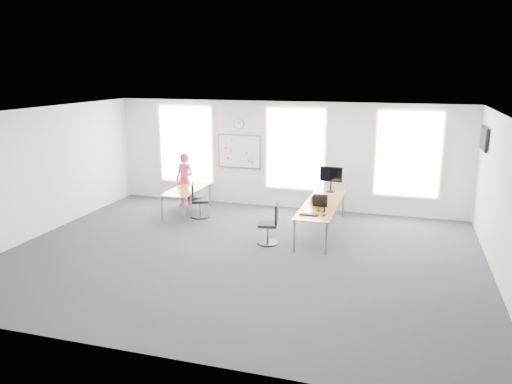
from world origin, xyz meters
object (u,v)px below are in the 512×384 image
(desk_left, at_px, (187,190))
(headphones, at_px, (321,209))
(keyboard, at_px, (309,215))
(chair_right, at_px, (270,226))
(desk_right, at_px, (322,205))
(person, at_px, (185,180))
(chair_left, at_px, (198,202))
(monitor, at_px, (331,177))

(desk_left, bearing_deg, headphones, -19.47)
(desk_left, xyz_separation_m, keyboard, (3.71, -1.74, 0.12))
(chair_right, bearing_deg, desk_right, 129.43)
(person, relative_size, headphones, 8.27)
(person, bearing_deg, desk_right, -5.83)
(chair_left, xyz_separation_m, headphones, (3.46, -1.07, 0.38))
(desk_right, height_order, monitor, monitor)
(headphones, relative_size, monitor, 0.28)
(desk_right, height_order, headphones, headphones)
(chair_right, height_order, chair_left, chair_left)
(desk_right, distance_m, keyboard, 1.08)
(desk_right, distance_m, headphones, 0.73)
(chair_right, relative_size, monitor, 1.40)
(headphones, bearing_deg, chair_right, -159.04)
(desk_left, distance_m, person, 0.70)
(chair_right, bearing_deg, chair_left, -130.64)
(desk_right, bearing_deg, chair_left, 173.97)
(headphones, height_order, monitor, monitor)
(chair_left, xyz_separation_m, keyboard, (3.25, -1.42, 0.34))
(desk_left, bearing_deg, keyboard, -25.13)
(desk_left, xyz_separation_m, headphones, (3.92, -1.39, 0.16))
(desk_right, bearing_deg, monitor, 88.66)
(chair_left, distance_m, person, 1.27)
(keyboard, bearing_deg, desk_right, 88.17)
(desk_right, height_order, desk_left, desk_right)
(chair_left, bearing_deg, monitor, -97.85)
(desk_left, xyz_separation_m, chair_left, (0.46, -0.32, -0.22))
(keyboard, height_order, headphones, headphones)
(desk_left, relative_size, person, 1.22)
(desk_right, bearing_deg, headphones, -81.84)
(desk_right, height_order, chair_right, chair_right)
(chair_right, xyz_separation_m, monitor, (1.00, 2.33, 0.73))
(chair_left, distance_m, headphones, 3.64)
(headphones, bearing_deg, desk_left, 161.55)
(person, bearing_deg, chair_right, -25.60)
(person, height_order, headphones, person)
(chair_left, height_order, keyboard, chair_left)
(desk_left, bearing_deg, chair_left, -34.62)
(chair_right, distance_m, chair_left, 2.79)
(keyboard, relative_size, headphones, 2.24)
(desk_left, bearing_deg, person, 119.76)
(keyboard, bearing_deg, chair_left, 160.19)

